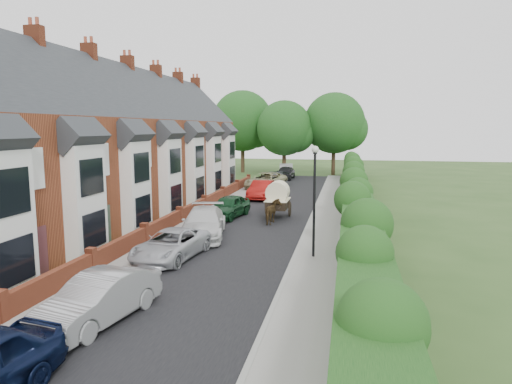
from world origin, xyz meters
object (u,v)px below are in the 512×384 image
horse (273,212)px  car_white (204,223)px  car_black (285,173)px  lamppost (314,188)px  horse_cart (278,197)px  car_grey (278,179)px  car_red (262,190)px  car_beige (266,181)px  car_silver_a (99,299)px  car_silver_b (171,245)px  car_green (229,207)px

horse → car_white: bearing=56.3°
car_white → car_black: (0.55, 28.93, -0.03)m
lamppost → horse_cart: lamppost is taller
lamppost → car_grey: bearing=102.2°
car_red → horse_cart: 8.36m
horse_cart → car_beige: bearing=103.4°
car_silver_a → car_red: bearing=99.5°
car_silver_b → horse_cart: bearing=78.6°
car_silver_b → car_white: 4.31m
car_beige → car_black: car_beige is taller
car_grey → horse: 19.41m
car_silver_b → lamppost: bearing=17.8°
lamppost → horse: bearing=113.0°
car_green → car_beige: (-0.12, 14.57, 0.06)m
car_green → car_silver_b: bearing=-81.1°
lamppost → horse: 8.23m
car_white → car_red: bearing=75.4°
car_grey → car_green: bearing=-105.8°
car_green → horse_cart: 3.34m
car_silver_b → car_beige: (-0.03, 24.47, 0.14)m
car_grey → car_silver_b: bearing=-105.4°
car_silver_b → car_green: size_ratio=1.10×
car_silver_a → car_grey: (0.21, 34.62, -0.12)m
lamppost → car_green: size_ratio=1.18×
lamppost → horse: size_ratio=2.90×
car_red → car_white: bearing=-89.7°
lamppost → car_red: (-5.63, 17.05, -2.53)m
car_red → car_beige: 6.16m
car_white → car_silver_b: bearing=-104.4°
car_grey → car_beige: bearing=-115.6°
car_beige → car_white: bearing=-76.0°
car_silver_b → car_black: car_black is taller
car_grey → horse: (2.67, -19.22, 0.12)m
car_green → car_black: bearing=97.9°
car_silver_b → car_beige: car_beige is taller
car_white → horse: (3.15, 4.20, -0.04)m
car_white → car_silver_a: bearing=-100.8°
horse_cart → lamppost: bearing=-71.5°
car_silver_a → horse: 15.67m
lamppost → car_red: 18.13m
car_silver_a → car_silver_b: 6.91m
car_white → car_grey: 23.43m
car_black → car_silver_b: bearing=-89.2°
lamppost → horse_cart: size_ratio=1.51×
horse → horse_cart: size_ratio=0.52×
car_silver_a → car_beige: (-0.46, 31.37, 0.05)m
car_silver_b → car_grey: size_ratio=1.09×
car_green → car_beige: car_beige is taller
car_silver_a → car_grey: car_silver_a is taller
horse → car_green: bearing=-20.2°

